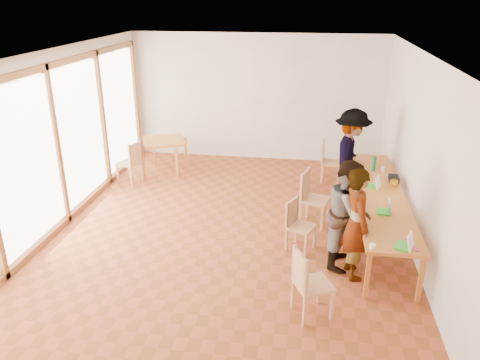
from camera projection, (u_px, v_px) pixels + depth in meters
The scene contains 25 objects.
ground at pixel (228, 233), 8.06m from camera, with size 8.00×8.00×0.00m, color #A14527.
wall_back at pixel (257, 98), 11.16m from camera, with size 6.00×0.10×3.00m, color silver.
wall_front at pixel (142, 303), 3.83m from camera, with size 6.00×0.10×3.00m, color silver.
wall_right at pixel (422, 160), 7.08m from camera, with size 0.10×8.00×3.00m, color silver.
window_wall at pixel (55, 142), 7.91m from camera, with size 0.10×8.00×3.00m, color white.
ceiling at pixel (226, 53), 6.93m from camera, with size 6.00×8.00×0.04m, color white.
communal_table at pixel (379, 195), 7.82m from camera, with size 0.80×4.00×0.75m.
side_table at pixel (164, 143), 10.60m from camera, with size 0.90×0.90×0.75m.
chair_near at pixel (307, 277), 5.80m from camera, with size 0.58×0.58×0.50m.
chair_mid at pixel (296, 219), 7.41m from camera, with size 0.52×0.52×0.45m.
chair_far at pixel (310, 192), 8.20m from camera, with size 0.57×0.57×0.52m.
chair_empty at pixel (327, 157), 10.09m from camera, with size 0.44×0.44×0.47m.
chair_spare at pixel (133, 158), 9.95m from camera, with size 0.55×0.55×0.49m.
person_near at pixel (356, 224), 6.58m from camera, with size 0.61×0.40×1.66m, color gray.
person_mid at pixel (348, 214), 6.88m from camera, with size 0.80×0.63×1.66m, color gray.
person_far at pixel (351, 156), 9.00m from camera, with size 1.19×0.68×1.84m, color gray.
laptop_near at pixel (406, 244), 6.10m from camera, with size 0.29×0.30×0.21m.
laptop_mid at pixel (387, 209), 7.07m from camera, with size 0.23×0.27×0.21m.
laptop_far at pixel (375, 184), 7.98m from camera, with size 0.27×0.28×0.20m.
yellow_mug at pixel (394, 183), 8.05m from camera, with size 0.13×0.13×0.10m, color gold.
green_bottle at pixel (374, 164), 8.68m from camera, with size 0.07×0.07×0.28m, color #106838.
clear_glass at pixel (383, 169), 8.70m from camera, with size 0.07×0.07×0.09m, color silver.
condiment_cup at pixel (372, 246), 6.10m from camera, with size 0.08×0.08×0.06m, color white.
pink_phone at pixel (416, 249), 6.07m from camera, with size 0.05×0.10×0.01m, color #DA407A.
black_pouch at pixel (394, 179), 8.26m from camera, with size 0.16×0.26×0.09m, color black.
Camera 1 is at (1.28, -7.02, 3.87)m, focal length 35.00 mm.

